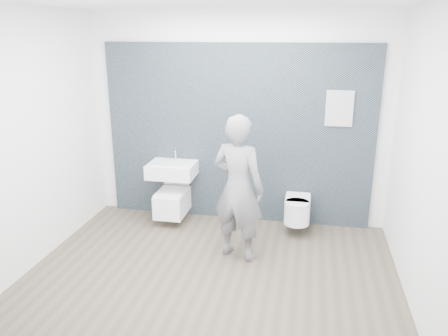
% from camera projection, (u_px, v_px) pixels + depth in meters
% --- Properties ---
extents(ground, '(4.00, 4.00, 0.00)m').
position_uv_depth(ground, '(213.00, 269.00, 4.85)').
color(ground, brown).
rests_on(ground, ground).
extents(room_shell, '(4.00, 4.00, 4.00)m').
position_uv_depth(room_shell, '(212.00, 115.00, 4.33)').
color(room_shell, silver).
rests_on(room_shell, ground).
extents(tile_wall, '(3.60, 0.06, 2.40)m').
position_uv_depth(tile_wall, '(236.00, 217.00, 6.23)').
color(tile_wall, black).
rests_on(tile_wall, ground).
extents(washbasin, '(0.63, 0.47, 0.47)m').
position_uv_depth(washbasin, '(172.00, 169.00, 5.92)').
color(washbasin, white).
rests_on(washbasin, ground).
extents(toilet_square, '(0.38, 0.55, 0.68)m').
position_uv_depth(toilet_square, '(172.00, 201.00, 6.01)').
color(toilet_square, white).
rests_on(toilet_square, ground).
extents(toilet_rounded, '(0.33, 0.56, 0.30)m').
position_uv_depth(toilet_rounded, '(297.00, 209.00, 5.68)').
color(toilet_rounded, white).
rests_on(toilet_rounded, ground).
extents(info_placard, '(0.34, 0.03, 0.45)m').
position_uv_depth(info_placard, '(330.00, 226.00, 5.94)').
color(info_placard, white).
rests_on(info_placard, ground).
extents(visitor, '(0.71, 0.57, 1.69)m').
position_uv_depth(visitor, '(238.00, 188.00, 4.91)').
color(visitor, slate).
rests_on(visitor, ground).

